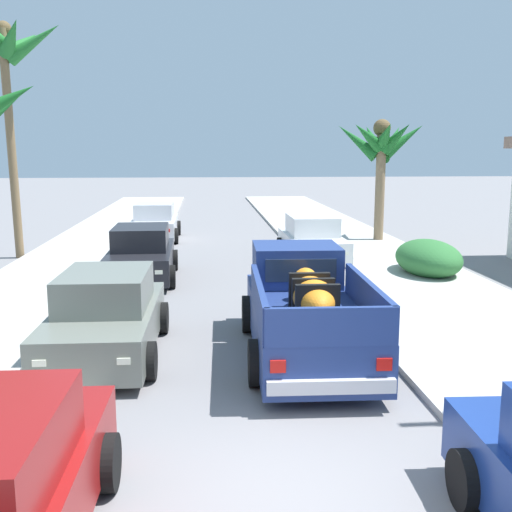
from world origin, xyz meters
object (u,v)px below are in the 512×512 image
pickup_truck (305,310)px  palm_tree_right_fore (7,56)px  car_left_far (141,255)px  car_right_far (155,223)px  palm_tree_right_mid (382,144)px  car_left_near (106,317)px  car_left_mid (312,240)px  hedge_bush (428,258)px

pickup_truck → palm_tree_right_fore: bearing=127.4°
car_left_far → palm_tree_right_fore: bearing=139.9°
car_right_far → palm_tree_right_mid: palm_tree_right_mid is taller
pickup_truck → car_left_near: 3.63m
car_left_mid → palm_tree_right_mid: palm_tree_right_mid is taller
car_left_near → hedge_bush: size_ratio=1.53×
palm_tree_right_mid → hedge_bush: (-0.50, -6.92, -3.38)m
car_left_mid → car_left_far: same height
palm_tree_right_mid → car_left_far: bearing=-143.8°
car_left_mid → hedge_bush: (2.99, -2.83, -0.16)m
car_right_far → car_left_far: bearing=-88.4°
pickup_truck → palm_tree_right_fore: (-8.22, 10.75, 5.94)m
car_right_far → palm_tree_right_fore: (-4.33, -4.17, 6.04)m
car_left_mid → car_left_far: 5.98m
palm_tree_right_fore → palm_tree_right_mid: size_ratio=1.62×
car_left_near → palm_tree_right_fore: 13.00m
car_left_mid → car_right_far: same height
pickup_truck → palm_tree_right_fore: palm_tree_right_fore is taller
car_left_mid → car_left_far: size_ratio=1.00×
car_left_mid → car_right_far: bearing=135.7°
palm_tree_right_fore → palm_tree_right_mid: bearing=11.4°
car_left_far → car_right_far: (-0.23, 8.01, 0.00)m
car_left_mid → car_right_far: size_ratio=1.00×
car_left_near → car_left_mid: 10.66m
palm_tree_right_fore → palm_tree_right_mid: palm_tree_right_fore is taller
car_left_near → hedge_bush: bearing=37.1°
pickup_truck → hedge_bush: 8.11m
hedge_bush → car_left_far: bearing=177.5°
car_left_mid → pickup_truck: bearing=-100.8°
palm_tree_right_fore → palm_tree_right_mid: (13.50, 2.71, -2.82)m
palm_tree_right_mid → car_left_near: bearing=-123.9°
pickup_truck → car_left_mid: (1.79, 9.38, -0.10)m
car_left_mid → palm_tree_right_mid: bearing=49.6°
car_left_far → hedge_bush: size_ratio=1.53×
car_left_near → car_left_mid: same height
car_left_mid → palm_tree_right_fore: (-10.01, 1.38, 6.04)m
car_left_far → car_right_far: bearing=91.6°
car_left_far → palm_tree_right_mid: size_ratio=0.87×
pickup_truck → car_left_far: pickup_truck is taller
car_right_far → palm_tree_right_mid: (9.17, -1.46, 3.22)m
hedge_bush → palm_tree_right_mid: bearing=85.9°
hedge_bush → palm_tree_right_fore: bearing=162.1°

